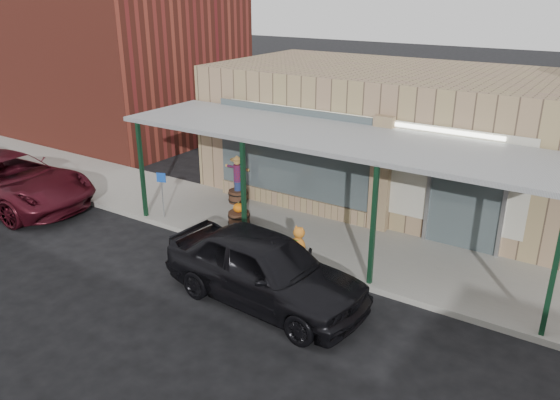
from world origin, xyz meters
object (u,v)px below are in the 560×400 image
Objects in this scene: handicap_sign at (162,189)px; barrel_scarecrow at (238,187)px; parked_sedan at (265,268)px; barrel_pumpkin at (239,217)px; car_maroon at (9,181)px.

barrel_scarecrow is at bearing 43.28° from handicap_sign.
barrel_scarecrow is 5.75m from parked_sedan.
handicap_sign is at bearing -96.73° from barrel_scarecrow.
barrel_scarecrow is 2.04× the size of barrel_pumpkin.
parked_sedan is (2.81, -2.74, 0.41)m from barrel_pumpkin.
parked_sedan reaches higher than barrel_pumpkin.
barrel_scarecrow is 2.47m from handicap_sign.
barrel_pumpkin is 7.71m from car_maroon.
handicap_sign is 0.23× the size of car_maroon.
barrel_scarecrow is 0.31× the size of parked_sedan.
barrel_scarecrow is 1.13× the size of handicap_sign.
handicap_sign is at bearing -162.34° from barrel_pumpkin.
barrel_scarecrow is at bearing 128.23° from barrel_pumpkin.
car_maroon reaches higher than handicap_sign.
parked_sedan is at bearing -40.85° from handicap_sign.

